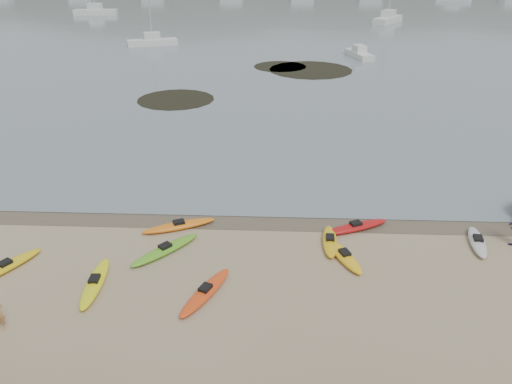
{
  "coord_description": "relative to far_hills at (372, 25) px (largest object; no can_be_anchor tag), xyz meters",
  "views": [
    {
      "loc": [
        1.06,
        -23.22,
        12.93
      ],
      "look_at": [
        0.0,
        0.0,
        1.5
      ],
      "focal_mm": 35.0,
      "sensor_mm": 36.0,
      "label": 1
    }
  ],
  "objects": [
    {
      "name": "ground",
      "position": [
        -39.38,
        -193.97,
        15.93
      ],
      "size": [
        600.0,
        600.0,
        0.0
      ],
      "primitive_type": "plane",
      "color": "tan",
      "rests_on": "ground"
    },
    {
      "name": "kelp_mats",
      "position": [
        -39.12,
        -161.67,
        15.96
      ],
      "size": [
        21.87,
        21.76,
        0.04
      ],
      "color": "black",
      "rests_on": "water"
    },
    {
      "name": "moored_boats",
      "position": [
        -34.0,
        -110.23,
        16.51
      ],
      "size": [
        93.81,
        82.63,
        1.25
      ],
      "color": "silver",
      "rests_on": "ground"
    },
    {
      "name": "wet_sand",
      "position": [
        -39.38,
        -194.27,
        15.93
      ],
      "size": [
        60.0,
        60.0,
        0.0
      ],
      "primitive_type": "plane",
      "color": "brown",
      "rests_on": "ground"
    },
    {
      "name": "kayaks",
      "position": [
        -40.21,
        -197.68,
        16.1
      ],
      "size": [
        23.46,
        8.55,
        0.34
      ],
      "color": "yellow",
      "rests_on": "ground"
    },
    {
      "name": "far_hills",
      "position": [
        0.0,
        0.0,
        0.0
      ],
      "size": [
        550.0,
        135.0,
        80.0
      ],
      "color": "#384235",
      "rests_on": "ground"
    }
  ]
}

